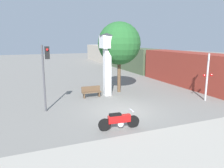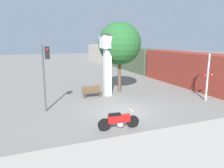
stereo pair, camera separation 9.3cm
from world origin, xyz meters
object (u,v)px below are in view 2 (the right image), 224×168
object	(u,v)px
freight_train	(131,58)
traffic_light	(46,66)
motorcycle	(119,121)
street_tree	(120,44)
bench	(92,91)
railroad_crossing_signal	(208,75)
clock_tower	(107,55)

from	to	relation	value
freight_train	traffic_light	distance (m)	21.99
motorcycle	traffic_light	distance (m)	6.11
street_tree	bench	size ratio (longest dim) A/B	3.89
freight_train	street_tree	distance (m)	15.71
traffic_light	street_tree	xyz separation A→B (m)	(6.61, 3.14, 1.34)
bench	railroad_crossing_signal	bearing A→B (deg)	-28.17
freight_train	motorcycle	bearing A→B (deg)	-118.34
clock_tower	bench	size ratio (longest dim) A/B	3.27
freight_train	traffic_light	size ratio (longest dim) A/B	9.06
motorcycle	railroad_crossing_signal	distance (m)	9.06
motorcycle	freight_train	bearing A→B (deg)	66.73
freight_train	traffic_light	bearing A→B (deg)	-131.43
freight_train	railroad_crossing_signal	size ratio (longest dim) A/B	10.83
railroad_crossing_signal	street_tree	distance (m)	7.66
clock_tower	street_tree	bearing A→B (deg)	28.09
clock_tower	railroad_crossing_signal	world-z (taller)	clock_tower
motorcycle	clock_tower	bearing A→B (deg)	79.09
traffic_light	street_tree	bearing A→B (deg)	25.43
motorcycle	railroad_crossing_signal	xyz separation A→B (m)	(8.56, 2.53, 1.52)
traffic_light	street_tree	distance (m)	7.44
motorcycle	freight_train	world-z (taller)	freight_train
freight_train	bench	bearing A→B (deg)	-127.28
clock_tower	railroad_crossing_signal	xyz separation A→B (m)	(6.57, -4.41, -1.44)
clock_tower	bench	distance (m)	3.29
street_tree	bench	bearing A→B (deg)	-163.07
railroad_crossing_signal	bench	bearing A→B (deg)	151.83
freight_train	traffic_light	xyz separation A→B (m)	(-14.52, -16.46, 1.30)
motorcycle	traffic_light	xyz separation A→B (m)	(-3.18, 4.57, 2.52)
traffic_light	railroad_crossing_signal	distance (m)	11.96
motorcycle	railroad_crossing_signal	size ratio (longest dim) A/B	0.63
motorcycle	bench	distance (m)	6.85
railroad_crossing_signal	traffic_light	bearing A→B (deg)	170.17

